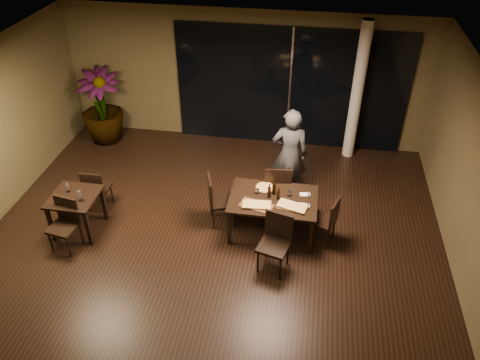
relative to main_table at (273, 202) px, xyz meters
name	(u,v)px	position (x,y,z in m)	size (l,w,h in m)	color
ground	(208,256)	(-1.00, -0.80, -0.68)	(8.00, 8.00, 0.00)	black
wall_back	(245,77)	(-1.00, 3.25, 0.82)	(8.00, 0.10, 3.00)	brown
ceiling	(199,91)	(-1.00, -0.80, 2.34)	(8.00, 8.00, 0.04)	silver
window_panel	(290,89)	(0.00, 3.16, 0.67)	(5.00, 0.06, 2.70)	black
column	(357,93)	(1.40, 2.85, 0.82)	(0.24, 0.24, 3.00)	silver
main_table	(273,202)	(0.00, 0.00, 0.00)	(1.50, 1.00, 0.75)	black
side_table	(75,202)	(-3.40, -0.50, -0.05)	(0.80, 0.80, 0.75)	black
chair_main_far	(277,186)	(0.02, 0.58, -0.10)	(0.54, 0.54, 1.04)	black
chair_main_near	(276,239)	(0.13, -0.80, -0.12)	(0.56, 0.56, 1.00)	black
chair_main_left	(217,198)	(-1.01, 0.10, -0.13)	(0.58, 0.58, 0.98)	black
chair_main_right	(327,219)	(0.94, -0.09, -0.17)	(0.53, 0.53, 0.90)	black
chair_side_far	(96,188)	(-3.30, 0.09, -0.18)	(0.42, 0.42, 0.89)	black
chair_side_near	(65,221)	(-3.41, -0.90, -0.15)	(0.50, 0.50, 0.94)	black
diner	(290,154)	(0.18, 1.15, 0.26)	(0.63, 0.42, 1.86)	#313437
potted_plant	(101,106)	(-4.20, 2.60, 0.18)	(0.93, 0.93, 1.70)	#184818
pizza_board_left	(257,205)	(-0.25, -0.25, 0.08)	(0.55, 0.28, 0.01)	#4F2919
pizza_board_right	(292,207)	(0.33, -0.19, 0.08)	(0.50, 0.25, 0.01)	#452F16
oblong_pizza_left	(257,205)	(-0.25, -0.25, 0.10)	(0.46, 0.21, 0.02)	maroon
oblong_pizza_right	(292,206)	(0.33, -0.19, 0.10)	(0.47, 0.22, 0.02)	maroon
round_pizza	(265,188)	(-0.18, 0.27, 0.08)	(0.31, 0.31, 0.01)	red
bottle_a	(269,191)	(-0.08, 0.02, 0.21)	(0.06, 0.06, 0.27)	black
bottle_b	(278,193)	(0.08, 0.00, 0.20)	(0.06, 0.06, 0.25)	black
bottle_c	(274,187)	(-0.01, 0.12, 0.22)	(0.07, 0.07, 0.30)	black
tumbler_left	(257,191)	(-0.29, 0.09, 0.12)	(0.07, 0.07, 0.08)	white
tumbler_right	(290,194)	(0.27, 0.12, 0.12)	(0.07, 0.07, 0.09)	white
napkin_near	(304,205)	(0.53, -0.12, 0.08)	(0.18, 0.10, 0.01)	white
napkin_far	(305,194)	(0.53, 0.19, 0.08)	(0.18, 0.10, 0.01)	white
wine_glass_a	(68,188)	(-3.54, -0.40, 0.16)	(0.07, 0.07, 0.16)	white
wine_glass_b	(80,196)	(-3.23, -0.59, 0.17)	(0.09, 0.09, 0.20)	white
side_napkin	(67,204)	(-3.39, -0.74, 0.08)	(0.18, 0.11, 0.01)	silver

